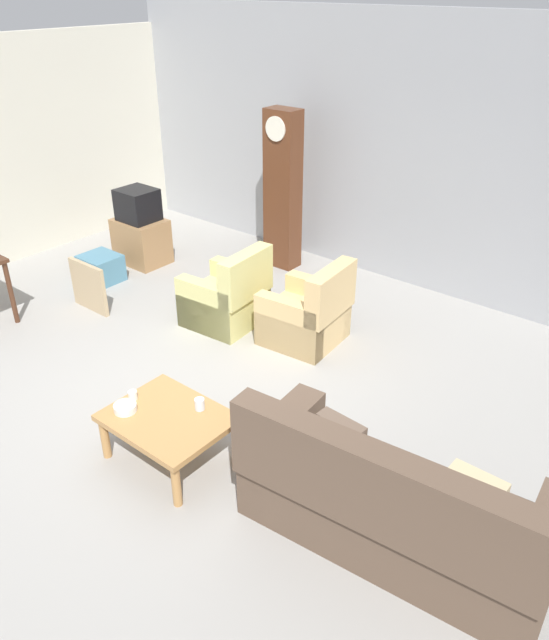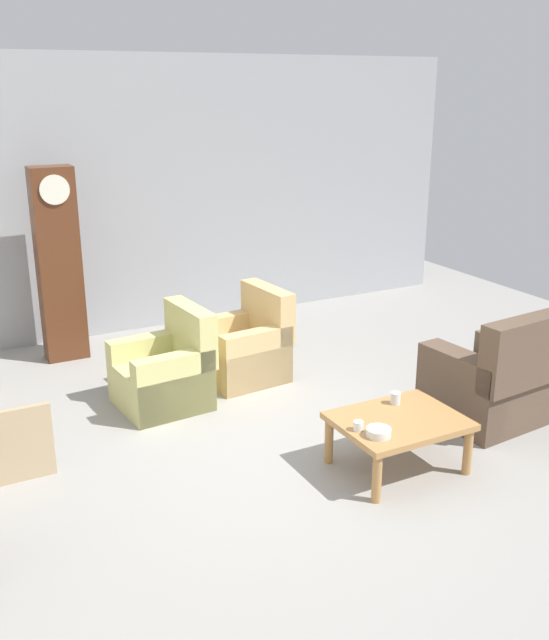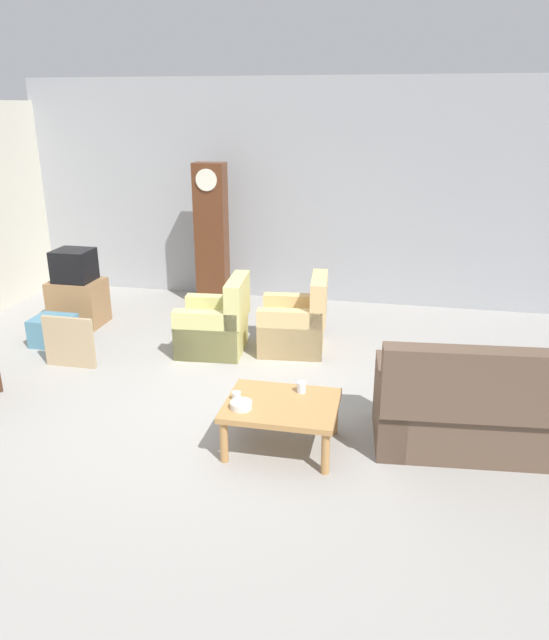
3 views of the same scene
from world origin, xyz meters
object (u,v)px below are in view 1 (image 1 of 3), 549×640
at_px(cup_blue_rimmed, 200,404).
at_px(bowl_white_stacked, 125,408).
at_px(armchair_olive_far, 307,316).
at_px(tv_stand_cabinet, 142,241).
at_px(tv_crt, 138,205).
at_px(framed_picture_leaning, 89,287).
at_px(couch_floral, 392,508).
at_px(coffee_table_wood, 168,422).
at_px(storage_box_blue, 101,268).
at_px(cup_white_porcelain, 133,395).
at_px(armchair_olive_near, 227,299).
at_px(grandfather_clock, 283,191).

distance_m(cup_blue_rimmed, bowl_white_stacked, 0.60).
relative_size(armchair_olive_far, tv_stand_cabinet, 1.35).
bearing_deg(tv_stand_cabinet, tv_crt, 0.00).
xyz_separation_m(framed_picture_leaning, cup_blue_rimmed, (2.81, -0.95, 0.18)).
height_order(couch_floral, coffee_table_wood, couch_floral).
distance_m(couch_floral, cup_blue_rimmed, 1.71).
relative_size(storage_box_blue, cup_white_porcelain, 6.33).
relative_size(coffee_table_wood, tv_stand_cabinet, 1.41).
relative_size(armchair_olive_far, bowl_white_stacked, 5.01).
height_order(coffee_table_wood, cup_white_porcelain, cup_white_porcelain).
bearing_deg(storage_box_blue, cup_blue_rimmed, -24.36).
relative_size(armchair_olive_near, tv_stand_cabinet, 1.35).
bearing_deg(armchair_olive_far, cup_blue_rimmed, -78.92).
distance_m(tv_crt, bowl_white_stacked, 4.01).
xyz_separation_m(armchair_olive_far, cup_white_porcelain, (-0.14, -2.23, 0.16)).
height_order(cup_blue_rimmed, bowl_white_stacked, cup_blue_rimmed).
xyz_separation_m(coffee_table_wood, storage_box_blue, (-3.24, 1.75, -0.19)).
relative_size(couch_floral, tv_crt, 4.52).
bearing_deg(armchair_olive_far, storage_box_blue, -171.34).
bearing_deg(cup_blue_rimmed, storage_box_blue, 155.64).
bearing_deg(tv_stand_cabinet, bowl_white_stacked, -41.74).
distance_m(tv_stand_cabinet, bowl_white_stacked, 4.00).
height_order(tv_stand_cabinet, storage_box_blue, tv_stand_cabinet).
bearing_deg(cup_white_porcelain, tv_crt, 139.06).
height_order(couch_floral, bowl_white_stacked, couch_floral).
bearing_deg(grandfather_clock, tv_crt, -143.42).
bearing_deg(coffee_table_wood, bowl_white_stacked, -151.83).
height_order(coffee_table_wood, framed_picture_leaning, framed_picture_leaning).
bearing_deg(framed_picture_leaning, tv_stand_cabinet, 115.03).
relative_size(tv_crt, framed_picture_leaning, 0.80).
xyz_separation_m(armchair_olive_near, bowl_white_stacked, (0.88, -2.13, 0.15)).
distance_m(storage_box_blue, cup_white_porcelain, 3.37).
height_order(armchair_olive_near, coffee_table_wood, armchair_olive_near).
bearing_deg(couch_floral, tv_crt, 157.31).
xyz_separation_m(coffee_table_wood, grandfather_clock, (-1.74, 3.64, 0.67)).
height_order(coffee_table_wood, bowl_white_stacked, bowl_white_stacked).
height_order(tv_stand_cabinet, tv_crt, tv_crt).
height_order(cup_white_porcelain, bowl_white_stacked, cup_white_porcelain).
distance_m(grandfather_clock, bowl_white_stacked, 4.11).
bearing_deg(grandfather_clock, bowl_white_stacked, -69.41).
distance_m(tv_crt, cup_blue_rimmed, 4.12).
xyz_separation_m(couch_floral, coffee_table_wood, (-1.84, -0.35, 0.01)).
bearing_deg(framed_picture_leaning, bowl_white_stacked, -29.56).
bearing_deg(tv_stand_cabinet, framed_picture_leaning, -64.97).
distance_m(coffee_table_wood, tv_stand_cabinet, 4.13).
distance_m(armchair_olive_far, cup_blue_rimmed, 2.03).
bearing_deg(cup_white_porcelain, couch_floral, 9.40).
bearing_deg(cup_white_porcelain, bowl_white_stacked, -60.83).
xyz_separation_m(cup_white_porcelain, cup_blue_rimmed, (0.53, 0.25, 0.01)).
distance_m(armchair_olive_near, grandfather_clock, 1.92).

